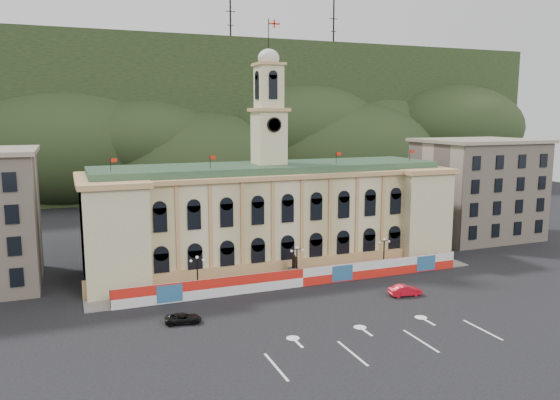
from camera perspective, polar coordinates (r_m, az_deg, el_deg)
name	(u,v)px	position (r m, az deg, el deg)	size (l,w,h in m)	color
ground	(358,326)	(62.44, 8.11, -12.87)	(260.00, 260.00, 0.00)	black
lane_markings	(382,343)	(58.49, 10.61, -14.47)	(26.00, 10.00, 0.02)	white
hill_ridge	(164,126)	(174.70, -12.06, 7.52)	(230.00, 80.00, 64.00)	black
city_hall	(270,214)	(84.48, -1.06, -1.48)	(56.20, 17.60, 37.10)	beige
side_building_right	(477,188)	(109.40, 19.90, 1.15)	(21.00, 17.00, 18.60)	#B9A48F
hoarding_fence	(303,277)	(74.74, 2.41, -8.08)	(50.00, 0.44, 2.50)	red
pavement	(295,280)	(77.42, 1.55, -8.37)	(56.00, 5.50, 0.16)	slate
statue	(294,272)	(77.31, 1.48, -7.54)	(1.40, 1.40, 3.72)	#595651
lamp_left	(197,271)	(71.73, -8.63, -7.38)	(1.96, 0.44, 5.15)	black
lamp_center	(297,261)	(75.92, 1.78, -6.37)	(1.96, 0.44, 5.15)	black
lamp_right	(384,252)	(82.30, 10.81, -5.32)	(1.96, 0.44, 5.15)	black
red_sedan	(405,290)	(72.90, 12.94, -9.19)	(4.43, 1.98, 1.41)	red
black_suv	(183,318)	(63.23, -10.09, -12.09)	(4.29, 2.48, 1.12)	black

